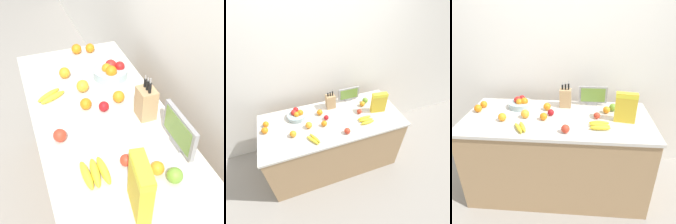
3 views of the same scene
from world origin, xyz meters
TOP-DOWN VIEW (x-y plane):
  - ground_plane at (0.00, 0.00)m, footprint 14.00×14.00m
  - wall_back at (0.00, 0.62)m, footprint 9.00×0.06m
  - counter at (0.00, 0.00)m, footprint 1.84×0.82m
  - knife_block at (0.06, 0.25)m, footprint 0.12×0.10m
  - small_monitor at (0.36, 0.31)m, footprint 0.31×0.03m
  - cereal_box at (0.64, -0.04)m, footprint 0.20×0.10m
  - fruit_bowl at (-0.42, 0.20)m, footprint 0.25×0.25m
  - banana_bunch_left at (-0.30, -0.26)m, footprint 0.16×0.20m
  - banana_bunch_right at (0.40, -0.17)m, footprint 0.19×0.14m
  - apple_leftmost at (0.39, 0.00)m, footprint 0.06×0.06m
  - apple_rear at (-0.07, 0.03)m, footprint 0.07×0.07m
  - apple_front at (0.10, -0.28)m, footprint 0.08×0.08m
  - apple_rightmost at (0.57, 0.18)m, footprint 0.08×0.08m
  - orange_mid_left at (-0.51, -0.11)m, footprint 0.08×0.08m
  - orange_by_cereal at (-0.31, -0.04)m, footprint 0.08×0.08m
  - orange_back_center at (0.49, 0.13)m, footprint 0.07×0.07m
  - orange_near_bowl at (-0.82, 0.05)m, footprint 0.08×0.08m
  - orange_front_left at (-0.12, 0.15)m, footprint 0.08×0.08m
  - orange_mid_right at (-0.81, 0.16)m, footprint 0.07×0.07m
  - orange_front_right at (-0.12, -0.07)m, footprint 0.07×0.07m

SIDE VIEW (x-z plane):
  - ground_plane at x=0.00m, z-range 0.00..0.00m
  - counter at x=0.00m, z-range 0.00..0.90m
  - banana_bunch_left at x=-0.30m, z-range 0.90..0.94m
  - banana_bunch_right at x=0.40m, z-range 0.90..0.94m
  - apple_leftmost at x=0.39m, z-range 0.90..0.96m
  - apple_rear at x=-0.07m, z-range 0.90..0.96m
  - orange_back_center at x=0.49m, z-range 0.90..0.97m
  - orange_mid_right at x=-0.81m, z-range 0.90..0.97m
  - orange_front_right at x=-0.12m, z-range 0.90..0.97m
  - apple_front at x=0.10m, z-range 0.90..0.97m
  - orange_front_left at x=-0.12m, z-range 0.90..0.98m
  - orange_mid_left at x=-0.51m, z-range 0.90..0.98m
  - orange_near_bowl at x=-0.82m, z-range 0.90..0.98m
  - apple_rightmost at x=0.57m, z-range 0.90..0.98m
  - orange_by_cereal at x=-0.31m, z-range 0.90..0.98m
  - fruit_bowl at x=-0.42m, z-range 0.88..1.00m
  - knife_block at x=0.06m, z-range 0.85..1.15m
  - small_monitor at x=0.36m, z-range 0.91..1.12m
  - cereal_box at x=0.64m, z-range 0.91..1.20m
  - wall_back at x=0.00m, z-range 0.00..2.60m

